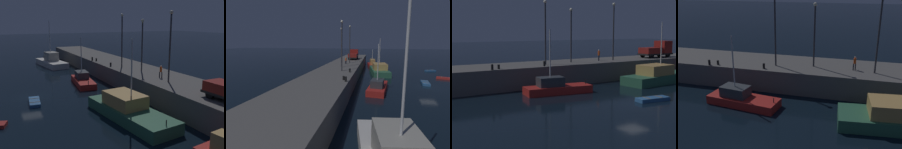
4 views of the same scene
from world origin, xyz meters
The scene contains 16 objects.
ground_plane centered at (0.00, 0.00, 0.00)m, with size 320.00×320.00×0.00m, color black.
pier_quay centered at (0.00, 15.86, 1.33)m, with size 71.96×7.26×2.66m.
fishing_boat_blue centered at (11.82, 7.94, 0.93)m, with size 11.81×4.84×8.22m.
fishing_boat_white centered at (-3.80, 8.54, 0.69)m, with size 7.91×3.42×7.23m.
fishing_boat_orange centered at (23.81, 9.80, 0.79)m, with size 7.44×2.97×5.33m.
dinghy_orange_near centered at (7.98, -5.16, 0.18)m, with size 2.31×3.53×0.40m.
rowboat_white_mid centered at (17.77, -5.00, 0.17)m, with size 1.87×2.80×0.37m.
dinghy_red_small centered at (2.65, 0.03, 0.19)m, with size 3.65×1.63×0.42m.
lamp_post_west centered at (-1.95, 14.51, 7.47)m, with size 0.44×0.44×8.27m.
lamp_post_east centered at (2.52, 15.38, 7.05)m, with size 0.44×0.44×7.45m.
lamp_post_central centered at (9.53, 14.76, 7.54)m, with size 0.44×0.44×8.40m.
utility_truck centered at (18.92, 14.95, 3.92)m, with size 5.77×2.30×2.68m.
dockworker centered at (7.29, 15.27, 3.57)m, with size 0.41×0.41×1.60m.
bollard_west centered at (-9.84, 12.58, 2.98)m, with size 0.28×0.28×0.64m, color black.
bollard_central centered at (-2.93, 13.01, 2.97)m, with size 0.28×0.28×0.62m, color black.
bollard_east centered at (-8.92, 13.00, 2.92)m, with size 0.28×0.28×0.52m, color black.
Camera 2 is at (-31.24, 9.21, 7.58)m, focal length 28.71 mm.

